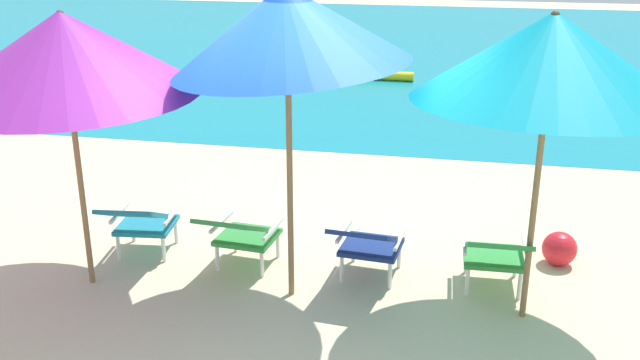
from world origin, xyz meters
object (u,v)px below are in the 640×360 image
swim_buoy (374,75)px  beach_ball (559,249)px  beach_umbrella_left (65,53)px  beach_umbrella_center (287,26)px  lounge_chair_near_left (240,232)px  lounge_chair_near_right (367,242)px  beach_umbrella_right (551,57)px  lounge_chair_far_left (140,220)px  lounge_chair_far_right (496,253)px

swim_buoy → beach_ball: bearing=-70.5°
beach_umbrella_left → beach_umbrella_center: size_ratio=0.90×
swim_buoy → lounge_chair_near_left: 8.55m
lounge_chair_near_left → lounge_chair_near_right: bearing=0.8°
swim_buoy → beach_umbrella_right: beach_umbrella_right is taller
lounge_chair_near_left → lounge_chair_near_right: same height
beach_umbrella_left → beach_umbrella_right: beach_umbrella_right is taller
lounge_chair_far_left → beach_umbrella_left: 1.75m
lounge_chair_near_left → beach_umbrella_right: beach_umbrella_right is taller
lounge_chair_near_left → swim_buoy: bearing=89.1°
lounge_chair_far_right → swim_buoy: bearing=104.1°
swim_buoy → beach_umbrella_left: 9.30m
beach_ball → lounge_chair_far_right: bearing=-130.8°
swim_buoy → lounge_chair_far_right: lounge_chair_far_right is taller
lounge_chair_far_right → beach_umbrella_right: size_ratio=0.36×
beach_umbrella_right → beach_ball: (0.39, 1.03, -1.97)m
beach_umbrella_right → swim_buoy: bearing=105.0°
lounge_chair_far_left → lounge_chair_near_right: size_ratio=1.01×
lounge_chair_near_right → lounge_chair_far_right: bearing=0.4°
beach_ball → lounge_chair_near_left: bearing=-165.5°
beach_ball → swim_buoy: bearing=109.5°
lounge_chair_far_left → lounge_chair_near_left: (1.00, -0.07, 0.00)m
lounge_chair_far_right → beach_ball: 0.98m
lounge_chair_far_left → lounge_chair_near_left: 1.01m
lounge_chair_near_left → lounge_chair_far_right: same height
lounge_chair_near_left → beach_umbrella_center: size_ratio=0.34×
lounge_chair_far_left → beach_umbrella_left: (-0.25, -0.52, 1.66)m
lounge_chair_near_left → lounge_chair_far_right: 2.26m
beach_ball → lounge_chair_near_right: bearing=-157.1°
lounge_chair_near_left → lounge_chair_far_right: size_ratio=1.04×
lounge_chair_far_right → beach_ball: (0.62, 0.72, -0.24)m
lounge_chair_near_left → beach_umbrella_center: bearing=-28.9°
beach_umbrella_center → beach_ball: (2.34, 1.05, -2.14)m
swim_buoy → beach_ball: (2.76, -7.80, 0.06)m
beach_umbrella_right → beach_ball: bearing=69.4°
lounge_chair_far_left → lounge_chair_near_right: same height
swim_buoy → lounge_chair_near_left: bearing=-90.9°
lounge_chair_far_left → beach_umbrella_center: size_ratio=0.34×
lounge_chair_far_left → lounge_chair_near_right: (2.17, -0.05, 0.00)m
swim_buoy → lounge_chair_far_left: 8.55m
swim_buoy → lounge_chair_far_left: (-1.13, -8.47, 0.31)m
beach_umbrella_right → beach_ball: beach_umbrella_right is taller
beach_ball → beach_umbrella_center: bearing=-155.8°
beach_umbrella_center → beach_ball: bearing=24.2°
lounge_chair_far_right → beach_umbrella_left: 3.92m
beach_umbrella_center → beach_umbrella_right: 1.96m
beach_umbrella_right → lounge_chair_far_left: bearing=174.2°
swim_buoy → beach_umbrella_left: size_ratio=0.66×
beach_umbrella_right → lounge_chair_near_left: bearing=173.4°
beach_umbrella_center → beach_umbrella_right: (1.95, 0.02, -0.17)m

